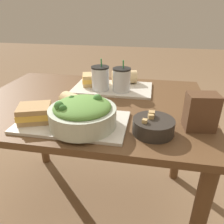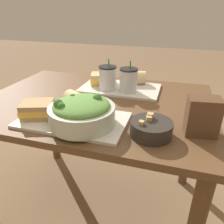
{
  "view_description": "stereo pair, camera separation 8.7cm",
  "coord_description": "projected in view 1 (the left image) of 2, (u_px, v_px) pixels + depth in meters",
  "views": [
    {
      "loc": [
        0.29,
        -0.97,
        1.15
      ],
      "look_at": [
        0.14,
        -0.2,
        0.77
      ],
      "focal_mm": 35.0,
      "sensor_mm": 36.0,
      "label": 1
    },
    {
      "loc": [
        0.37,
        -0.95,
        1.15
      ],
      "look_at": [
        0.14,
        -0.2,
        0.77
      ],
      "focal_mm": 35.0,
      "sensor_mm": 36.0,
      "label": 2
    }
  ],
  "objects": [
    {
      "name": "dining_table",
      "position": [
        92.0,
        120.0,
        1.14
      ],
      "size": [
        1.14,
        0.82,
        0.72
      ],
      "color": "brown",
      "rests_on": "ground_plane"
    },
    {
      "name": "sandwich_near",
      "position": [
        35.0,
        113.0,
        0.87
      ],
      "size": [
        0.16,
        0.15,
        0.06
      ],
      "rotation": [
        0.0,
        0.0,
        0.34
      ],
      "color": "tan",
      "rests_on": "tray_near"
    },
    {
      "name": "sandwich_far",
      "position": [
        94.0,
        79.0,
        1.27
      ],
      "size": [
        0.16,
        0.14,
        0.06
      ],
      "rotation": [
        0.0,
        0.0,
        0.3
      ],
      "color": "tan",
      "rests_on": "tray_far"
    },
    {
      "name": "drink_cup_dark",
      "position": [
        100.0,
        79.0,
        1.18
      ],
      "size": [
        0.1,
        0.1,
        0.17
      ],
      "color": "silver",
      "rests_on": "tray_far"
    },
    {
      "name": "soup_bowl",
      "position": [
        153.0,
        126.0,
        0.8
      ],
      "size": [
        0.15,
        0.15,
        0.08
      ],
      "color": "#2D2823",
      "rests_on": "dining_table"
    },
    {
      "name": "tray_far",
      "position": [
        113.0,
        88.0,
        1.24
      ],
      "size": [
        0.44,
        0.25,
        0.01
      ],
      "color": "beige",
      "rests_on": "dining_table"
    },
    {
      "name": "baguette_near",
      "position": [
        78.0,
        104.0,
        0.94
      ],
      "size": [
        0.18,
        0.15,
        0.08
      ],
      "rotation": [
        0.0,
        0.0,
        1.08
      ],
      "color": "#DBBC84",
      "rests_on": "tray_near"
    },
    {
      "name": "baguette_far",
      "position": [
        125.0,
        77.0,
        1.29
      ],
      "size": [
        0.16,
        0.11,
        0.08
      ],
      "rotation": [
        0.0,
        0.0,
        1.82
      ],
      "color": "#DBBC84",
      "rests_on": "tray_far"
    },
    {
      "name": "napkin_folded",
      "position": [
        84.0,
        102.0,
        1.07
      ],
      "size": [
        0.16,
        0.14,
        0.0
      ],
      "color": "white",
      "rests_on": "dining_table"
    },
    {
      "name": "tray_near",
      "position": [
        73.0,
        122.0,
        0.88
      ],
      "size": [
        0.44,
        0.25,
        0.01
      ],
      "color": "beige",
      "rests_on": "dining_table"
    },
    {
      "name": "chip_bag",
      "position": [
        201.0,
        112.0,
        0.82
      ],
      "size": [
        0.12,
        0.09,
        0.14
      ],
      "rotation": [
        0.0,
        0.0,
        0.13
      ],
      "color": "brown",
      "rests_on": "dining_table"
    },
    {
      "name": "salad_bowl",
      "position": [
        83.0,
        113.0,
        0.83
      ],
      "size": [
        0.26,
        0.26,
        0.12
      ],
      "color": "beige",
      "rests_on": "tray_near"
    },
    {
      "name": "drink_cup_red",
      "position": [
        122.0,
        80.0,
        1.16
      ],
      "size": [
        0.1,
        0.1,
        0.17
      ],
      "color": "silver",
      "rests_on": "tray_far"
    },
    {
      "name": "ground_plane",
      "position": [
        96.0,
        204.0,
        1.41
      ],
      "size": [
        12.0,
        12.0,
        0.0
      ],
      "primitive_type": "plane",
      "color": "#846647"
    }
  ]
}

